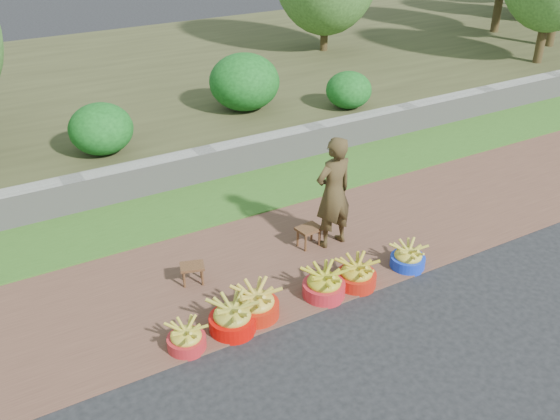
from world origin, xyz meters
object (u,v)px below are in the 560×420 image
basin_b (232,317)px  basin_f (408,257)px  basin_c (256,304)px  basin_d (324,284)px  basin_a (186,338)px  basin_e (356,274)px  vendor_woman (333,192)px  stool_right (309,231)px  stool_left (192,269)px

basin_b → basin_f: (2.62, -0.00, -0.03)m
basin_f → basin_c: bearing=177.7°
basin_d → basin_a: bearing=-178.6°
basin_e → vendor_woman: (0.29, 1.00, 0.66)m
basin_f → basin_d: bearing=178.9°
basin_c → stool_right: bearing=36.2°
basin_b → basin_f: basin_b is taller
basin_c → stool_left: size_ratio=1.55×
stool_left → stool_right: stool_right is taller
basin_f → basin_e: bearing=179.6°
basin_f → stool_left: 2.88m
basin_e → basin_b: bearing=-179.9°
vendor_woman → stool_right: bearing=-24.3°
basin_c → basin_f: (2.27, -0.09, -0.03)m
basin_b → stool_left: (-0.03, 1.09, 0.05)m
basin_b → stool_left: size_ratio=1.53×
stool_right → basin_f: bearing=-51.8°
basin_b → vendor_woman: (2.07, 1.00, 0.65)m
basin_a → stool_right: bearing=25.9°
basin_a → stool_left: bearing=63.6°
basin_e → vendor_woman: bearing=73.7°
basin_d → stool_right: basin_d is taller
basin_f → stool_left: bearing=157.6°
stool_left → stool_right: bearing=0.6°
basin_c → basin_d: 0.93m
basin_a → basin_b: 0.59m
basin_a → basin_f: (3.21, 0.02, 0.01)m
basin_e → basin_f: basin_e is taller
basin_e → vendor_woman: 1.23m
basin_c → basin_f: basin_c is taller
stool_right → basin_b: bearing=-147.6°
basin_b → basin_c: 0.37m
basin_c → stool_left: (-0.39, 1.00, 0.05)m
basin_b → basin_c: size_ratio=0.99×
basin_d → stool_left: (-1.32, 1.07, 0.05)m
basin_a → basin_c: (0.94, 0.11, 0.04)m
basin_d → vendor_woman: (0.78, 0.98, 0.66)m
basin_a → basin_b: size_ratio=0.80×
basin_c → basin_e: basin_c is taller
basin_a → basin_c: bearing=6.9°
basin_d → basin_f: 1.34m
basin_e → vendor_woman: vendor_woman is taller
basin_e → stool_right: size_ratio=1.43×
basin_a → vendor_woman: (2.65, 1.02, 0.69)m
basin_c → basin_f: bearing=-2.3°
basin_d → stool_left: 1.70m
basin_d → stool_left: size_ratio=1.49×
basin_b → stool_left: 1.09m
basin_a → basin_c: basin_c is taller
basin_d → basin_e: (0.49, -0.02, -0.01)m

